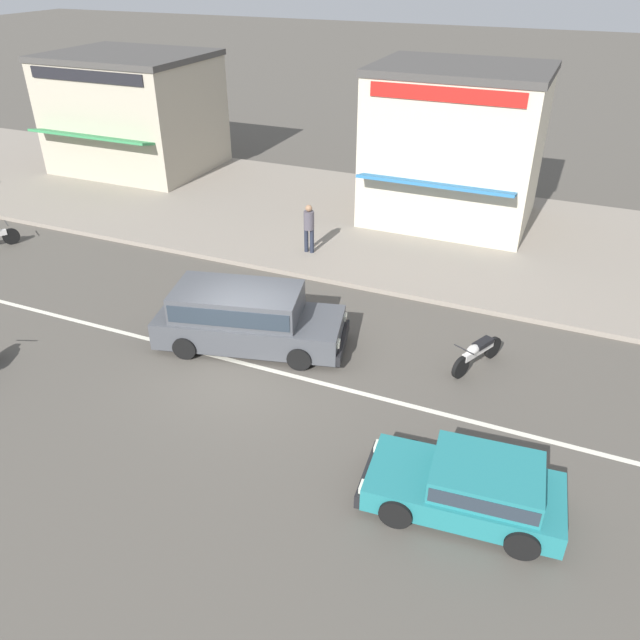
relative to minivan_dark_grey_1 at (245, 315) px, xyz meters
The scene contains 9 objects.
ground_plane 1.25m from the minivan_dark_grey_1, 63.30° to the right, with size 160.00×160.00×0.00m, color #544F47.
lane_centre_stripe 1.25m from the minivan_dark_grey_1, 63.30° to the right, with size 50.40×0.14×0.01m, color silver.
kerb_strip 8.97m from the minivan_dark_grey_1, 87.34° to the left, with size 68.00×10.00×0.15m, color gray.
minivan_dark_grey_1 is the anchor object (origin of this frame).
hatchback_teal_5 7.22m from the minivan_dark_grey_1, 27.29° to the right, with size 3.68×1.96×1.10m.
motorcycle_2 5.82m from the minivan_dark_grey_1, 12.50° to the left, with size 0.97×1.71×0.80m.
pedestrian_mid_kerb 5.57m from the minivan_dark_grey_1, 96.88° to the left, with size 0.34×0.34×1.63m.
shopfront_corner_warung 10.98m from the minivan_dark_grey_1, 74.89° to the left, with size 5.85×5.40×5.35m.
shopfront_mid_block 16.18m from the minivan_dark_grey_1, 136.09° to the left, with size 6.59×6.07×4.88m.
Camera 1 is at (6.64, -10.91, 8.81)m, focal length 35.00 mm.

